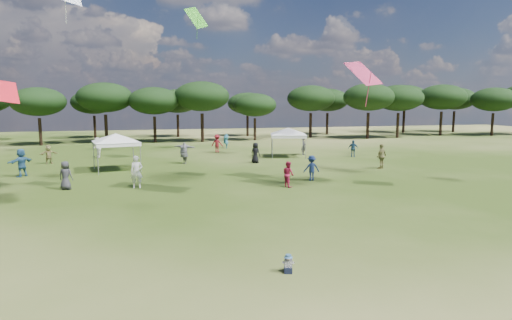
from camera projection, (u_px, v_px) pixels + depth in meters
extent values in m
plane|color=#334815|center=(298.00, 298.00, 10.96)|extent=(140.00, 140.00, 0.00)
cylinder|color=black|center=(40.00, 132.00, 49.42)|extent=(0.36, 0.36, 3.14)
ellipsoid|color=black|center=(38.00, 102.00, 48.96)|extent=(6.11, 6.11, 3.29)
cylinder|color=black|center=(106.00, 129.00, 52.61)|extent=(0.40, 0.40, 3.46)
ellipsoid|color=black|center=(105.00, 97.00, 52.10)|extent=(6.73, 6.73, 3.63)
cylinder|color=black|center=(155.00, 130.00, 52.93)|extent=(0.37, 0.37, 3.21)
ellipsoid|color=black|center=(154.00, 101.00, 52.46)|extent=(6.24, 6.24, 3.36)
cylinder|color=black|center=(202.00, 128.00, 53.92)|extent=(0.41, 0.41, 3.56)
ellipsoid|color=black|center=(202.00, 96.00, 53.39)|extent=(6.91, 6.91, 3.73)
cylinder|color=black|center=(255.00, 129.00, 56.00)|extent=(0.33, 0.33, 2.88)
ellipsoid|color=black|center=(255.00, 105.00, 55.57)|extent=(5.60, 5.60, 3.02)
cylinder|color=black|center=(310.00, 125.00, 60.49)|extent=(0.39, 0.39, 3.44)
ellipsoid|color=black|center=(311.00, 98.00, 59.98)|extent=(6.69, 6.69, 3.60)
cylinder|color=black|center=(368.00, 126.00, 58.41)|extent=(0.40, 0.40, 3.53)
ellipsoid|color=black|center=(369.00, 97.00, 57.88)|extent=(6.86, 6.86, 3.70)
cylinder|color=black|center=(398.00, 125.00, 60.01)|extent=(0.40, 0.40, 3.47)
ellipsoid|color=black|center=(399.00, 98.00, 59.50)|extent=(6.74, 6.74, 3.63)
cylinder|color=black|center=(441.00, 124.00, 64.04)|extent=(0.41, 0.41, 3.57)
ellipsoid|color=black|center=(442.00, 97.00, 63.51)|extent=(6.94, 6.94, 3.74)
cylinder|color=black|center=(492.00, 124.00, 63.56)|extent=(0.38, 0.38, 3.35)
ellipsoid|color=black|center=(494.00, 99.00, 63.07)|extent=(6.51, 6.51, 3.51)
cylinder|color=black|center=(95.00, 127.00, 59.31)|extent=(0.36, 0.36, 3.11)
ellipsoid|color=black|center=(94.00, 102.00, 58.85)|extent=(6.05, 6.05, 3.26)
cylinder|color=black|center=(178.00, 126.00, 61.35)|extent=(0.37, 0.37, 3.20)
ellipsoid|color=black|center=(177.00, 101.00, 60.87)|extent=(6.21, 6.21, 3.35)
cylinder|color=black|center=(248.00, 126.00, 62.70)|extent=(0.34, 0.34, 2.99)
ellipsoid|color=black|center=(247.00, 103.00, 62.26)|extent=(5.81, 5.81, 3.13)
cylinder|color=black|center=(327.00, 124.00, 66.23)|extent=(0.38, 0.38, 3.31)
ellipsoid|color=black|center=(328.00, 100.00, 65.74)|extent=(6.43, 6.43, 3.47)
cylinder|color=black|center=(404.00, 122.00, 69.95)|extent=(0.42, 0.42, 3.64)
ellipsoid|color=black|center=(405.00, 97.00, 69.42)|extent=(7.06, 7.06, 3.81)
cylinder|color=black|center=(454.00, 122.00, 71.63)|extent=(0.40, 0.40, 3.46)
ellipsoid|color=black|center=(455.00, 99.00, 71.11)|extent=(6.72, 6.72, 3.62)
cylinder|color=gray|center=(98.00, 160.00, 29.34)|extent=(0.06, 0.06, 2.05)
cylinder|color=gray|center=(141.00, 158.00, 30.59)|extent=(0.06, 0.06, 2.05)
cylinder|color=gray|center=(94.00, 155.00, 31.91)|extent=(0.06, 0.06, 2.05)
cylinder|color=gray|center=(133.00, 153.00, 33.17)|extent=(0.06, 0.06, 2.05)
cube|color=silver|center=(116.00, 143.00, 31.12)|extent=(3.60, 3.60, 0.25)
pyramid|color=silver|center=(116.00, 133.00, 31.02)|extent=(6.09, 6.09, 0.60)
cylinder|color=gray|center=(272.00, 148.00, 37.53)|extent=(0.06, 0.06, 2.00)
cylinder|color=gray|center=(306.00, 148.00, 37.48)|extent=(0.06, 0.06, 2.00)
cylinder|color=gray|center=(272.00, 144.00, 40.44)|extent=(0.06, 0.06, 2.00)
cylinder|color=gray|center=(303.00, 145.00, 40.39)|extent=(0.06, 0.06, 2.00)
cube|color=silver|center=(288.00, 136.00, 38.83)|extent=(3.80, 3.80, 0.25)
pyramid|color=silver|center=(288.00, 128.00, 38.73)|extent=(6.08, 6.08, 0.60)
cube|color=black|center=(288.00, 270.00, 12.56)|extent=(0.29, 0.29, 0.18)
cube|color=black|center=(285.00, 269.00, 12.74)|extent=(0.14, 0.23, 0.10)
cube|color=black|center=(291.00, 269.00, 12.73)|extent=(0.14, 0.23, 0.10)
cube|color=white|center=(288.00, 263.00, 12.53)|extent=(0.26, 0.22, 0.23)
cylinder|color=white|center=(283.00, 262.00, 12.60)|extent=(0.14, 0.24, 0.14)
cylinder|color=white|center=(293.00, 263.00, 12.59)|extent=(0.14, 0.24, 0.14)
sphere|color=#E0B293|center=(288.00, 258.00, 12.51)|extent=(0.16, 0.16, 0.16)
cone|color=teal|center=(288.00, 257.00, 12.51)|extent=(0.27, 0.27, 0.03)
cylinder|color=teal|center=(288.00, 256.00, 12.50)|extent=(0.17, 0.17, 0.07)
imported|color=#4F4F54|center=(184.00, 153.00, 34.77)|extent=(1.97, 1.89, 1.75)
imported|color=#313036|center=(66.00, 175.00, 24.42)|extent=(0.95, 0.79, 1.65)
imported|color=olive|center=(382.00, 156.00, 32.12)|extent=(1.19, 0.92, 1.89)
imported|color=maroon|center=(217.00, 143.00, 42.52)|extent=(1.34, 1.13, 1.80)
imported|color=#276477|center=(226.00, 141.00, 46.33)|extent=(1.24, 2.02, 1.60)
imported|color=#27272B|center=(304.00, 146.00, 40.70)|extent=(0.64, 0.73, 1.68)
imported|color=black|center=(255.00, 153.00, 35.12)|extent=(0.96, 0.97, 1.69)
imported|color=white|center=(97.00, 148.00, 38.51)|extent=(0.96, 1.07, 1.83)
imported|color=olive|center=(49.00, 154.00, 34.71)|extent=(1.49, 1.05, 1.55)
imported|color=navy|center=(353.00, 149.00, 38.98)|extent=(0.97, 0.80, 1.55)
imported|color=white|center=(137.00, 172.00, 24.88)|extent=(0.69, 0.46, 1.89)
imported|color=#2A567F|center=(22.00, 163.00, 28.65)|extent=(1.55, 1.72, 1.91)
imported|color=#A81C3F|center=(288.00, 174.00, 25.18)|extent=(0.75, 0.87, 1.53)
imported|color=navy|center=(312.00, 168.00, 27.27)|extent=(1.07, 0.65, 1.61)
plane|color=#33961E|center=(196.00, 18.00, 39.94)|extent=(2.72, 1.89, 2.43)
plane|color=#B32C51|center=(363.00, 73.00, 23.96)|extent=(2.60, 2.19, 1.53)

